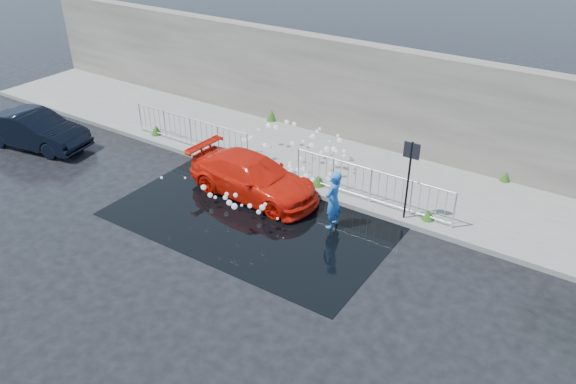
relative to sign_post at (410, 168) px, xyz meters
The scene contains 13 objects.
ground 5.50m from the sign_post, 143.57° to the right, with size 90.00×90.00×0.00m, color black.
pavement 4.90m from the sign_post, 155.66° to the left, with size 30.00×4.00×0.15m, color slate.
curb 4.51m from the sign_post, behind, with size 30.00×0.25×0.16m, color slate.
retaining_wall 5.87m from the sign_post, 135.69° to the left, with size 30.00×0.60×3.50m, color #5A554B.
puddle 4.59m from the sign_post, 150.42° to the right, with size 8.00×5.00×0.01m, color black.
sign_post is the anchor object (origin of this frame).
railing_left 8.26m from the sign_post, behind, with size 5.05×0.05×1.10m.
railing_right 1.57m from the sign_post, 168.23° to the left, with size 5.05×0.05×1.10m.
weeds 5.13m from the sign_post, 161.97° to the left, with size 12.17×3.93×0.43m.
water_spray 4.33m from the sign_post, behind, with size 3.66×5.56×1.04m.
red_car 4.73m from the sign_post, 166.16° to the right, with size 1.74×4.28×1.24m, color red.
dark_car 13.32m from the sign_post, 168.70° to the right, with size 1.39×3.99×1.31m, color black.
person 2.22m from the sign_post, 140.57° to the right, with size 0.63×0.41×1.72m, color blue.
Camera 1 is at (8.87, -9.89, 8.68)m, focal length 35.00 mm.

